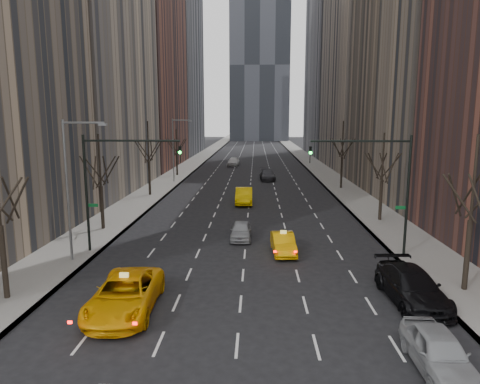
# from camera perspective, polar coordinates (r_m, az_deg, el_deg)

# --- Properties ---
(ground) EXTENTS (400.00, 400.00, 0.00)m
(ground) POSITION_cam_1_polar(r_m,az_deg,el_deg) (18.69, -0.40, -19.75)
(ground) COLOR black
(ground) RESTS_ON ground
(sidewalk_left) EXTENTS (4.50, 320.00, 0.15)m
(sidewalk_left) POSITION_cam_1_polar(r_m,az_deg,el_deg) (87.69, -6.41, 3.76)
(sidewalk_left) COLOR slate
(sidewalk_left) RESTS_ON ground
(sidewalk_right) EXTENTS (4.50, 320.00, 0.15)m
(sidewalk_right) POSITION_cam_1_polar(r_m,az_deg,el_deg) (87.49, 9.71, 3.67)
(sidewalk_right) COLOR slate
(sidewalk_right) RESTS_ON ground
(bld_left_far) EXTENTS (14.00, 28.00, 44.00)m
(bld_left_far) POSITION_cam_1_polar(r_m,az_deg,el_deg) (86.15, -13.53, 18.08)
(bld_left_far) COLOR brown
(bld_left_far) RESTS_ON ground
(bld_left_deep) EXTENTS (14.00, 30.00, 60.00)m
(bld_left_deep) POSITION_cam_1_polar(r_m,az_deg,el_deg) (116.29, -9.50, 19.97)
(bld_left_deep) COLOR slate
(bld_left_deep) RESTS_ON ground
(bld_right_far) EXTENTS (14.00, 28.00, 50.00)m
(bld_right_far) POSITION_cam_1_polar(r_m,az_deg,el_deg) (84.38, 17.44, 20.16)
(bld_right_far) COLOR gray
(bld_right_far) RESTS_ON ground
(bld_right_deep) EXTENTS (14.00, 30.00, 58.00)m
(bld_right_deep) POSITION_cam_1_polar(r_m,az_deg,el_deg) (114.88, 13.29, 19.47)
(bld_right_deep) COLOR slate
(bld_right_deep) RESTS_ON ground
(tree_lw_a) EXTENTS (3.36, 3.50, 8.28)m
(tree_lw_a) POSITION_cam_1_polar(r_m,az_deg,el_deg) (24.50, -29.31, -4.07)
(tree_lw_a) COLOR black
(tree_lw_a) RESTS_ON ground
(tree_lw_b) EXTENTS (3.36, 3.50, 7.82)m
(tree_lw_b) POSITION_cam_1_polar(r_m,az_deg,el_deg) (36.94, -18.05, 0.76)
(tree_lw_b) COLOR black
(tree_lw_b) RESTS_ON ground
(tree_lw_c) EXTENTS (3.36, 3.50, 8.74)m
(tree_lw_c) POSITION_cam_1_polar(r_m,az_deg,el_deg) (52.09, -12.05, 3.88)
(tree_lw_c) COLOR black
(tree_lw_c) RESTS_ON ground
(tree_lw_d) EXTENTS (3.36, 3.50, 7.36)m
(tree_lw_d) POSITION_cam_1_polar(r_m,az_deg,el_deg) (69.65, -8.44, 5.04)
(tree_lw_d) COLOR black
(tree_lw_d) RESTS_ON ground
(tree_rw_a) EXTENTS (3.36, 3.50, 8.28)m
(tree_rw_a) POSITION_cam_1_polar(r_m,az_deg,el_deg) (25.50, 28.36, -3.49)
(tree_rw_a) COLOR black
(tree_rw_a) RESTS_ON ground
(tree_rw_b) EXTENTS (3.36, 3.50, 7.82)m
(tree_rw_b) POSITION_cam_1_polar(r_m,az_deg,el_deg) (40.25, 18.38, 1.45)
(tree_rw_b) COLOR black
(tree_rw_b) RESTS_ON ground
(tree_rw_c) EXTENTS (3.36, 3.50, 8.74)m
(tree_rw_c) POSITION_cam_1_polar(r_m,az_deg,el_deg) (57.59, 13.45, 4.38)
(tree_rw_c) COLOR black
(tree_rw_c) RESTS_ON ground
(traffic_mast_left) EXTENTS (6.69, 0.39, 8.00)m
(traffic_mast_left) POSITION_cam_1_polar(r_m,az_deg,el_deg) (30.13, -16.95, 2.26)
(traffic_mast_left) COLOR black
(traffic_mast_left) RESTS_ON ground
(traffic_mast_right) EXTENTS (6.69, 0.39, 8.00)m
(traffic_mast_right) POSITION_cam_1_polar(r_m,az_deg,el_deg) (29.69, 18.52, 2.07)
(traffic_mast_right) COLOR black
(traffic_mast_right) RESTS_ON ground
(streetlight_near) EXTENTS (2.83, 0.22, 9.00)m
(streetlight_near) POSITION_cam_1_polar(r_m,az_deg,el_deg) (28.90, -21.49, 1.96)
(streetlight_near) COLOR slate
(streetlight_near) RESTS_ON ground
(streetlight_far) EXTENTS (2.83, 0.22, 9.00)m
(streetlight_far) POSITION_cam_1_polar(r_m,az_deg,el_deg) (62.43, -8.60, 6.39)
(streetlight_far) COLOR slate
(streetlight_far) RESTS_ON ground
(taxi_suv) EXTENTS (3.12, 6.37, 1.74)m
(taxi_suv) POSITION_cam_1_polar(r_m,az_deg,el_deg) (21.82, -15.06, -13.05)
(taxi_suv) COLOR #F2A405
(taxi_suv) RESTS_ON ground
(taxi_sedan) EXTENTS (1.71, 4.30, 1.39)m
(taxi_sedan) POSITION_cam_1_polar(r_m,az_deg,el_deg) (29.88, 5.78, -6.82)
(taxi_sedan) COLOR #E49F04
(taxi_sedan) RESTS_ON ground
(silver_sedan_ahead) EXTENTS (1.60, 3.94, 1.34)m
(silver_sedan_ahead) POSITION_cam_1_polar(r_m,az_deg,el_deg) (33.12, 0.14, -5.15)
(silver_sedan_ahead) COLOR gray
(silver_sedan_ahead) RESTS_ON ground
(parked_suv_black) EXTENTS (2.69, 5.95, 1.69)m
(parked_suv_black) POSITION_cam_1_polar(r_m,az_deg,el_deg) (23.74, 21.91, -11.60)
(parked_suv_black) COLOR black
(parked_suv_black) RESTS_ON ground
(parked_sedan_silver) EXTENTS (1.82, 4.47, 1.52)m
(parked_sedan_silver) POSITION_cam_1_polar(r_m,az_deg,el_deg) (18.30, 24.97, -18.71)
(parked_sedan_silver) COLOR #929599
(parked_sedan_silver) RESTS_ON ground
(far_taxi) EXTENTS (1.90, 5.23, 1.72)m
(far_taxi) POSITION_cam_1_polar(r_m,az_deg,el_deg) (46.71, 0.53, -0.51)
(far_taxi) COLOR yellow
(far_taxi) RESTS_ON ground
(far_suv_grey) EXTENTS (2.45, 5.31, 1.51)m
(far_suv_grey) POSITION_cam_1_polar(r_m,az_deg,el_deg) (64.64, 3.66, 2.26)
(far_suv_grey) COLOR #313137
(far_suv_grey) RESTS_ON ground
(far_car_white) EXTENTS (2.42, 5.20, 1.72)m
(far_car_white) POSITION_cam_1_polar(r_m,az_deg,el_deg) (83.72, -0.87, 4.08)
(far_car_white) COLOR silver
(far_car_white) RESTS_ON ground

